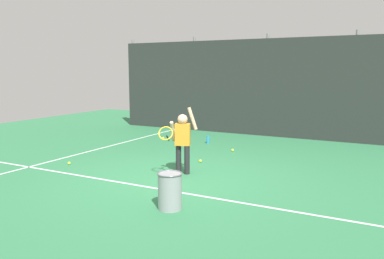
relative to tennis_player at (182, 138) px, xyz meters
The scene contains 15 objects.
ground_plane 0.84m from the tennis_player, 87.32° to the right, with size 20.00×20.00×0.00m, color #2D7247.
court_line_baseline 1.32m from the tennis_player, 88.98° to the right, with size 9.00×0.05×0.00m, color white.
court_line_sideline 3.32m from the tennis_player, 169.67° to the left, with size 0.05×9.00×0.00m, color white.
back_fence_windscreen 5.32m from the tennis_player, 89.79° to the left, with size 10.56×0.08×3.03m, color #282D2B.
fence_post_0 7.43m from the tennis_player, 133.83° to the left, with size 0.09×0.09×3.18m, color slate.
fence_post_1 5.97m from the tennis_player, 115.55° to the left, with size 0.09×0.09×3.18m, color slate.
fence_post_2 5.39m from the tennis_player, 89.79° to the left, with size 0.09×0.09×3.18m, color slate.
fence_post_3 5.98m from the tennis_player, 64.10° to the left, with size 0.09×0.09×3.18m, color slate.
tennis_player is the anchor object (origin of this frame).
ball_hopper 2.10m from the tennis_player, 65.39° to the right, with size 0.38×0.38×0.56m.
water_bottle 3.43m from the tennis_player, 107.09° to the left, with size 0.07×0.07×0.22m, color #268CD8.
tennis_ball_0 4.12m from the tennis_player, 127.79° to the left, with size 0.07×0.07×0.07m, color #CCE033.
tennis_ball_1 2.72m from the tennis_player, 168.36° to the right, with size 0.07×0.07×0.07m, color #CCE033.
tennis_ball_2 2.61m from the tennis_player, 88.63° to the left, with size 0.07×0.07×0.07m, color #CCE033.
tennis_ball_3 1.26m from the tennis_player, 96.52° to the left, with size 0.07×0.07×0.07m, color #CCE033.
Camera 1 is at (3.84, -6.33, 2.09)m, focal length 37.01 mm.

